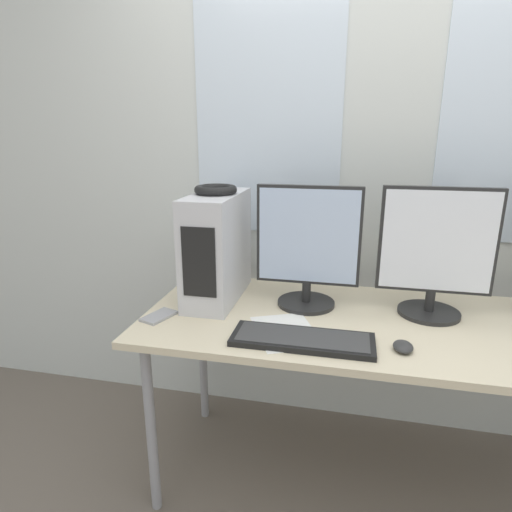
{
  "coord_description": "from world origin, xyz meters",
  "views": [
    {
      "loc": [
        -0.15,
        -1.2,
        1.48
      ],
      "look_at": [
        -0.5,
        0.38,
        1.01
      ],
      "focal_mm": 30.0,
      "sensor_mm": 36.0,
      "label": 1
    }
  ],
  "objects_px": {
    "mouse": "(403,347)",
    "headphones": "(216,190)",
    "monitor_right_near": "(436,252)",
    "pc_tower": "(217,247)",
    "cell_phone": "(159,316)",
    "keyboard": "(302,339)",
    "monitor_main": "(308,247)"
  },
  "relations": [
    {
      "from": "headphones",
      "to": "mouse",
      "type": "bearing_deg",
      "value": -23.73
    },
    {
      "from": "monitor_main",
      "to": "headphones",
      "type": "bearing_deg",
      "value": 179.3
    },
    {
      "from": "monitor_right_near",
      "to": "mouse",
      "type": "bearing_deg",
      "value": -111.68
    },
    {
      "from": "monitor_main",
      "to": "monitor_right_near",
      "type": "xyz_separation_m",
      "value": [
        0.49,
        0.01,
        0.0
      ]
    },
    {
      "from": "monitor_main",
      "to": "cell_phone",
      "type": "bearing_deg",
      "value": -155.35
    },
    {
      "from": "monitor_right_near",
      "to": "mouse",
      "type": "distance_m",
      "value": 0.43
    },
    {
      "from": "keyboard",
      "to": "monitor_right_near",
      "type": "bearing_deg",
      "value": 36.6
    },
    {
      "from": "monitor_main",
      "to": "keyboard",
      "type": "relative_size",
      "value": 1.02
    },
    {
      "from": "pc_tower",
      "to": "keyboard",
      "type": "distance_m",
      "value": 0.58
    },
    {
      "from": "pc_tower",
      "to": "keyboard",
      "type": "bearing_deg",
      "value": -39.79
    },
    {
      "from": "headphones",
      "to": "cell_phone",
      "type": "xyz_separation_m",
      "value": [
        -0.16,
        -0.26,
        -0.47
      ]
    },
    {
      "from": "monitor_right_near",
      "to": "mouse",
      "type": "height_order",
      "value": "monitor_right_near"
    },
    {
      "from": "mouse",
      "to": "monitor_main",
      "type": "bearing_deg",
      "value": 137.95
    },
    {
      "from": "monitor_right_near",
      "to": "cell_phone",
      "type": "relative_size",
      "value": 3.2
    },
    {
      "from": "monitor_right_near",
      "to": "cell_phone",
      "type": "bearing_deg",
      "value": -165.93
    },
    {
      "from": "mouse",
      "to": "headphones",
      "type": "bearing_deg",
      "value": 156.27
    },
    {
      "from": "cell_phone",
      "to": "mouse",
      "type": "bearing_deg",
      "value": 14.92
    },
    {
      "from": "pc_tower",
      "to": "headphones",
      "type": "relative_size",
      "value": 2.61
    },
    {
      "from": "mouse",
      "to": "keyboard",
      "type": "bearing_deg",
      "value": -177.37
    },
    {
      "from": "headphones",
      "to": "monitor_right_near",
      "type": "xyz_separation_m",
      "value": [
        0.88,
        0.0,
        -0.22
      ]
    },
    {
      "from": "pc_tower",
      "to": "monitor_main",
      "type": "xyz_separation_m",
      "value": [
        0.39,
        -0.0,
        0.03
      ]
    },
    {
      "from": "keyboard",
      "to": "cell_phone",
      "type": "distance_m",
      "value": 0.58
    },
    {
      "from": "keyboard",
      "to": "cell_phone",
      "type": "relative_size",
      "value": 3.1
    },
    {
      "from": "monitor_right_near",
      "to": "keyboard",
      "type": "bearing_deg",
      "value": -143.4
    },
    {
      "from": "pc_tower",
      "to": "mouse",
      "type": "xyz_separation_m",
      "value": [
        0.74,
        -0.33,
        -0.21
      ]
    },
    {
      "from": "monitor_main",
      "to": "keyboard",
      "type": "bearing_deg",
      "value": -86.0
    },
    {
      "from": "pc_tower",
      "to": "monitor_right_near",
      "type": "distance_m",
      "value": 0.88
    },
    {
      "from": "monitor_main",
      "to": "mouse",
      "type": "height_order",
      "value": "monitor_main"
    },
    {
      "from": "monitor_right_near",
      "to": "keyboard",
      "type": "distance_m",
      "value": 0.63
    },
    {
      "from": "monitor_right_near",
      "to": "pc_tower",
      "type": "bearing_deg",
      "value": -179.75
    },
    {
      "from": "mouse",
      "to": "cell_phone",
      "type": "xyz_separation_m",
      "value": [
        -0.91,
        0.07,
        -0.01
      ]
    },
    {
      "from": "keyboard",
      "to": "mouse",
      "type": "relative_size",
      "value": 5.65
    }
  ]
}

